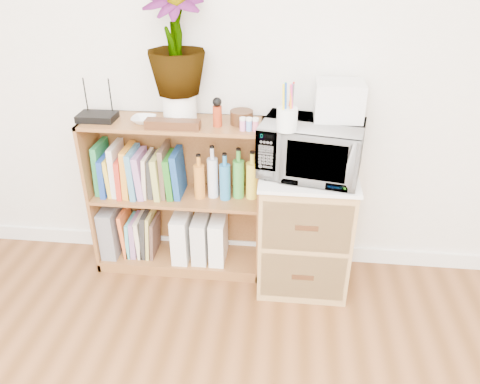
# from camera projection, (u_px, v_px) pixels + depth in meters

# --- Properties ---
(skirting_board) EXTENTS (4.00, 0.02, 0.10)m
(skirting_board) POSITION_uv_depth(u_px,v_px,m) (239.00, 247.00, 3.05)
(skirting_board) COLOR white
(skirting_board) RESTS_ON ground
(bookshelf) EXTENTS (1.00, 0.30, 0.95)m
(bookshelf) POSITION_uv_depth(u_px,v_px,m) (178.00, 198.00, 2.76)
(bookshelf) COLOR brown
(bookshelf) RESTS_ON ground
(wicker_unit) EXTENTS (0.50, 0.45, 0.70)m
(wicker_unit) POSITION_uv_depth(u_px,v_px,m) (304.00, 230.00, 2.68)
(wicker_unit) COLOR #9E7542
(wicker_unit) RESTS_ON ground
(microwave) EXTENTS (0.57, 0.44, 0.28)m
(microwave) POSITION_uv_depth(u_px,v_px,m) (311.00, 149.00, 2.42)
(microwave) COLOR silver
(microwave) RESTS_ON wicker_unit
(pen_cup) EXTENTS (0.10, 0.10, 0.11)m
(pen_cup) POSITION_uv_depth(u_px,v_px,m) (287.00, 119.00, 2.24)
(pen_cup) COLOR white
(pen_cup) RESTS_ON microwave
(small_appliance) EXTENTS (0.24, 0.20, 0.19)m
(small_appliance) POSITION_uv_depth(u_px,v_px,m) (339.00, 100.00, 2.37)
(small_appliance) COLOR silver
(small_appliance) RESTS_ON microwave
(router) EXTENTS (0.20, 0.14, 0.04)m
(router) POSITION_uv_depth(u_px,v_px,m) (97.00, 117.00, 2.54)
(router) COLOR black
(router) RESTS_ON bookshelf
(white_bowl) EXTENTS (0.13, 0.13, 0.03)m
(white_bowl) POSITION_uv_depth(u_px,v_px,m) (144.00, 120.00, 2.51)
(white_bowl) COLOR white
(white_bowl) RESTS_ON bookshelf
(plant_pot) EXTENTS (0.18, 0.18, 0.15)m
(plant_pot) POSITION_uv_depth(u_px,v_px,m) (180.00, 107.00, 2.50)
(plant_pot) COLOR white
(plant_pot) RESTS_ON bookshelf
(potted_plant) EXTENTS (0.31, 0.31, 0.55)m
(potted_plant) POSITION_uv_depth(u_px,v_px,m) (175.00, 40.00, 2.34)
(potted_plant) COLOR #36692A
(potted_plant) RESTS_ON plant_pot
(trinket_box) EXTENTS (0.29, 0.07, 0.05)m
(trinket_box) POSITION_uv_depth(u_px,v_px,m) (173.00, 124.00, 2.43)
(trinket_box) COLOR #3D1D10
(trinket_box) RESTS_ON bookshelf
(kokeshi_doll) EXTENTS (0.05, 0.05, 0.11)m
(kokeshi_doll) POSITION_uv_depth(u_px,v_px,m) (217.00, 116.00, 2.44)
(kokeshi_doll) COLOR #992D12
(kokeshi_doll) RESTS_ON bookshelf
(wooden_bowl) EXTENTS (0.12, 0.12, 0.07)m
(wooden_bowl) POSITION_uv_depth(u_px,v_px,m) (242.00, 117.00, 2.48)
(wooden_bowl) COLOR #351F0E
(wooden_bowl) RESTS_ON bookshelf
(paint_jars) EXTENTS (0.12, 0.04, 0.06)m
(paint_jars) POSITION_uv_depth(u_px,v_px,m) (249.00, 125.00, 2.39)
(paint_jars) COLOR #D77786
(paint_jars) RESTS_ON bookshelf
(file_box) EXTENTS (0.09, 0.25, 0.31)m
(file_box) POSITION_uv_depth(u_px,v_px,m) (113.00, 229.00, 2.92)
(file_box) COLOR slate
(file_box) RESTS_ON bookshelf
(magazine_holder_left) EXTENTS (0.10, 0.24, 0.30)m
(magazine_holder_left) POSITION_uv_depth(u_px,v_px,m) (182.00, 235.00, 2.87)
(magazine_holder_left) COLOR white
(magazine_holder_left) RESTS_ON bookshelf
(magazine_holder_mid) EXTENTS (0.09, 0.22, 0.28)m
(magazine_holder_mid) POSITION_uv_depth(u_px,v_px,m) (201.00, 238.00, 2.86)
(magazine_holder_mid) COLOR silver
(magazine_holder_mid) RESTS_ON bookshelf
(magazine_holder_right) EXTENTS (0.09, 0.23, 0.28)m
(magazine_holder_right) POSITION_uv_depth(u_px,v_px,m) (218.00, 238.00, 2.85)
(magazine_holder_right) COLOR white
(magazine_holder_right) RESTS_ON bookshelf
(cookbooks) EXTENTS (0.50, 0.20, 0.30)m
(cookbooks) POSITION_uv_depth(u_px,v_px,m) (139.00, 172.00, 2.70)
(cookbooks) COLOR #207A40
(cookbooks) RESTS_ON bookshelf
(liquor_bottles) EXTENTS (0.44, 0.07, 0.31)m
(liquor_bottles) POSITION_uv_depth(u_px,v_px,m) (234.00, 176.00, 2.64)
(liquor_bottles) COLOR orange
(liquor_bottles) RESTS_ON bookshelf
(lower_books) EXTENTS (0.22, 0.19, 0.30)m
(lower_books) POSITION_uv_depth(u_px,v_px,m) (141.00, 234.00, 2.91)
(lower_books) COLOR orange
(lower_books) RESTS_ON bookshelf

